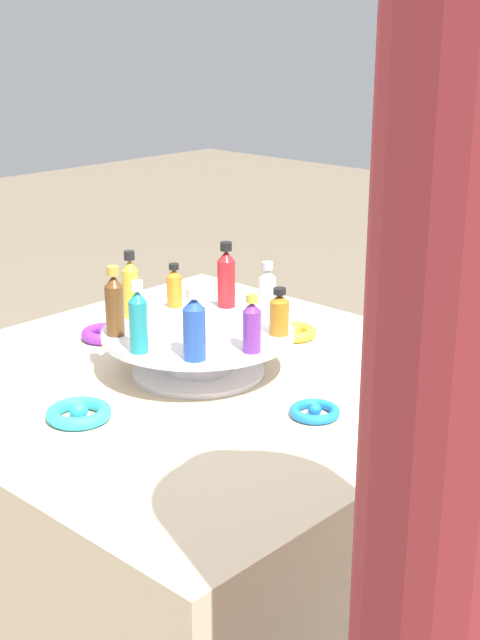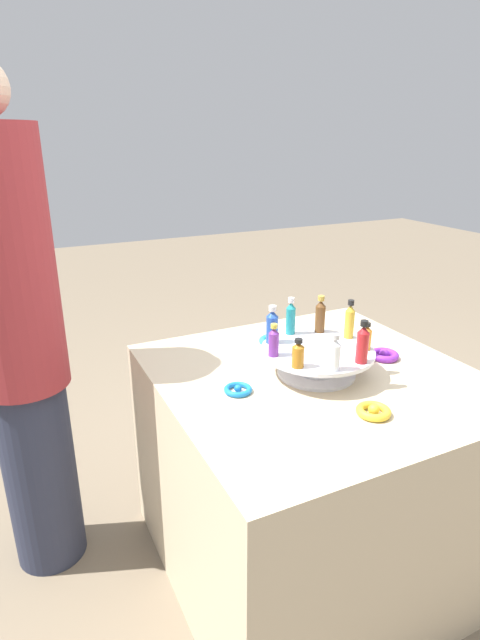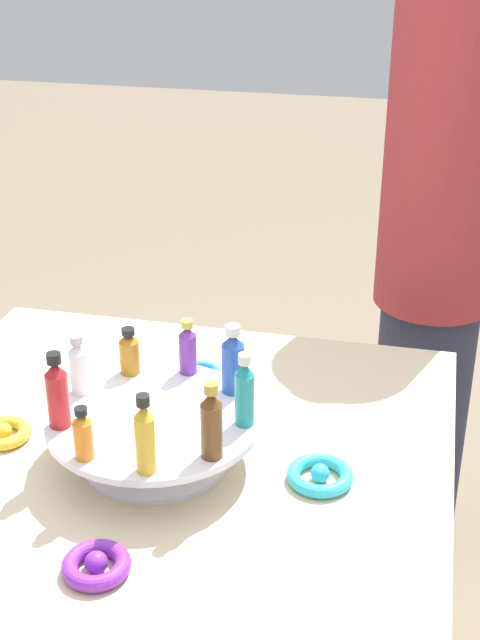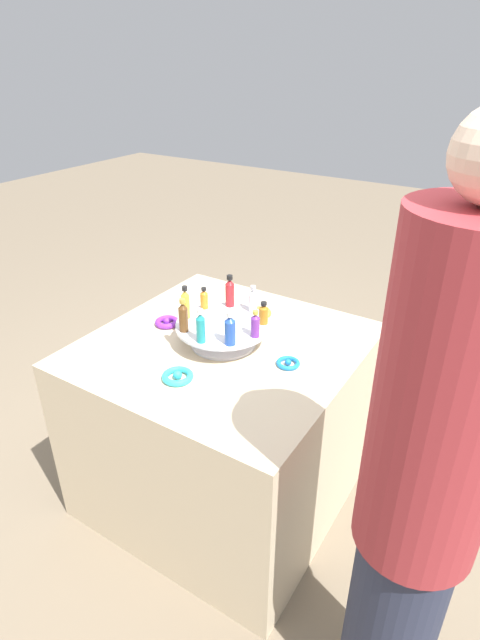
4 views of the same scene
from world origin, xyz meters
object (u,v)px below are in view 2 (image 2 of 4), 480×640
Objects in this scene: bottle_amber at (298,354)px; ribbon_bow_gold at (372,411)px; bottle_clear at (335,354)px; bottle_purple at (274,341)px; ribbon_bow_teal at (275,340)px; bottle_red at (363,343)px; ribbon_bow_purple at (385,355)px; bottle_gold at (350,321)px; person_figure at (19,344)px; bottle_brown at (320,315)px; bottle_orange at (367,337)px; bottle_blue at (272,326)px; ribbon_bow_blue at (237,389)px; display_stand at (317,359)px; bottle_teal at (291,317)px.

bottle_amber is 0.92× the size of ribbon_bow_gold.
bottle_clear is 0.18m from ribbon_bow_gold.
ribbon_bow_teal is (-0.25, 0.15, -0.12)m from bottle_purple.
ribbon_bow_purple is (-0.13, 0.21, -0.13)m from bottle_red.
ribbon_bow_purple reaches higher than ribbon_bow_teal.
ribbon_bow_purple is at bearing 121.66° from bottle_red.
bottle_red reaches higher than bottle_clear.
person_figure reaches higher than bottle_gold.
bottle_brown is 0.96m from person_figure.
bottle_purple is 0.19m from bottle_clear.
bottle_red reaches higher than bottle_orange.
bottle_red is (0.17, -0.08, 0.00)m from bottle_gold.
ribbon_bow_gold is at bearing 14.49° from bottle_blue.
bottle_clear reaches higher than ribbon_bow_gold.
bottle_purple is 0.34m from ribbon_bow_gold.
bottle_purple is 0.79m from person_figure.
person_figure reaches higher than bottle_purple.
bottle_red is at bearing 155.31° from ribbon_bow_gold.
bottle_orange is 0.10m from bottle_red.
bottle_orange is at bearing 113.62° from bottle_clear.
ribbon_bow_blue is 0.90× the size of ribbon_bow_gold.
bottle_amber is 0.21m from ribbon_bow_blue.
bottle_orange is at bearing 53.62° from bottle_blue.
display_stand is at bearing 0.00° from person_figure.
bottle_red is (0.07, -0.07, 0.02)m from bottle_orange.
display_stand is 3.28× the size of bottle_clear.
bottle_gold is at bearing 30.45° from ribbon_bow_teal.
bottle_brown reaches higher than bottle_clear.
ribbon_bow_blue is at bearing -45.81° from ribbon_bow_teal.
ribbon_bow_gold is at bearing -0.81° from ribbon_bow_teal.
display_stand is 3.47× the size of bottle_purple.
ribbon_bow_gold is at bearing -24.69° from bottle_red.
bottle_gold is 1.03× the size of bottle_teal.
bottle_clear reaches higher than display_stand.
ribbon_bow_teal is (-0.15, -0.08, -0.13)m from bottle_brown.
bottle_teal is 1.17× the size of ribbon_bow_teal.
bottle_red is 0.20m from ribbon_bow_gold.
ribbon_bow_teal is (-0.27, 0.27, 0.00)m from ribbon_bow_blue.
display_stand is 0.17m from bottle_red.
bottle_gold is at bearing 53.62° from bottle_teal.
ribbon_bow_purple is at bearing 101.15° from bottle_amber.
bottle_brown is 0.25m from bottle_red.
bottle_brown is at bearing 173.62° from bottle_red.
ribbon_bow_blue is 0.54m from ribbon_bow_purple.
bottle_orange is at bearing 20.81° from ribbon_bow_teal.
ribbon_bow_blue is at bearing -72.28° from bottle_brown.
bottle_red is (0.25, -0.03, 0.00)m from bottle_brown.
bottle_purple is 1.21× the size of ribbon_bow_blue.
bottle_teal is 0.19m from bottle_purple.
ribbon_bow_teal is (-0.41, 0.05, -0.12)m from bottle_clear.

